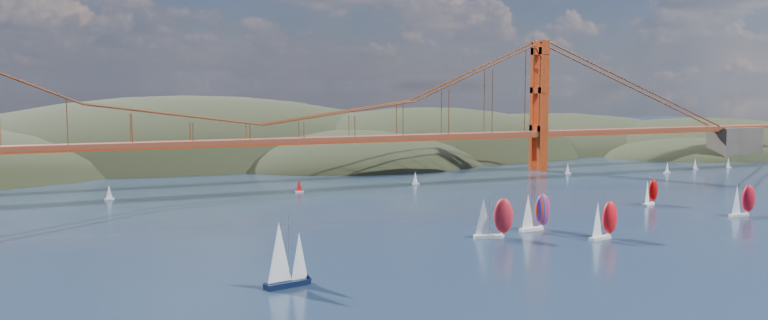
{
  "coord_description": "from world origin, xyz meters",
  "views": [
    {
      "loc": [
        -65.4,
        -86.93,
        35.96
      ],
      "look_at": [
        9.98,
        90.0,
        16.87
      ],
      "focal_mm": 35.0,
      "sensor_mm": 36.0,
      "label": 1
    }
  ],
  "objects_px": {
    "racer_2": "(742,200)",
    "racer_3": "(650,191)",
    "racer_0": "(493,217)",
    "sloop_navy": "(285,255)",
    "racer_1": "(603,219)",
    "racer_rwb": "(535,211)"
  },
  "relations": [
    {
      "from": "racer_2",
      "to": "racer_3",
      "type": "distance_m",
      "value": 26.93
    },
    {
      "from": "racer_0",
      "to": "racer_2",
      "type": "bearing_deg",
      "value": 17.81
    },
    {
      "from": "racer_0",
      "to": "sloop_navy",
      "type": "bearing_deg",
      "value": -139.36
    },
    {
      "from": "sloop_navy",
      "to": "racer_3",
      "type": "relative_size",
      "value": 1.5
    },
    {
      "from": "sloop_navy",
      "to": "racer_1",
      "type": "bearing_deg",
      "value": -5.11
    },
    {
      "from": "racer_1",
      "to": "racer_0",
      "type": "bearing_deg",
      "value": 141.88
    },
    {
      "from": "racer_3",
      "to": "racer_2",
      "type": "bearing_deg",
      "value": -92.48
    },
    {
      "from": "sloop_navy",
      "to": "racer_0",
      "type": "height_order",
      "value": "sloop_navy"
    },
    {
      "from": "sloop_navy",
      "to": "racer_3",
      "type": "bearing_deg",
      "value": 6.87
    },
    {
      "from": "racer_2",
      "to": "racer_rwb",
      "type": "distance_m",
      "value": 64.74
    },
    {
      "from": "racer_3",
      "to": "sloop_navy",
      "type": "bearing_deg",
      "value": 177.23
    },
    {
      "from": "sloop_navy",
      "to": "racer_rwb",
      "type": "bearing_deg",
      "value": 7.25
    },
    {
      "from": "racer_1",
      "to": "racer_2",
      "type": "bearing_deg",
      "value": -2.46
    },
    {
      "from": "racer_0",
      "to": "racer_1",
      "type": "height_order",
      "value": "racer_0"
    },
    {
      "from": "racer_2",
      "to": "racer_rwb",
      "type": "bearing_deg",
      "value": 175.5
    },
    {
      "from": "racer_1",
      "to": "racer_3",
      "type": "bearing_deg",
      "value": 24.6
    },
    {
      "from": "sloop_navy",
      "to": "racer_2",
      "type": "distance_m",
      "value": 137.92
    },
    {
      "from": "racer_2",
      "to": "racer_rwb",
      "type": "height_order",
      "value": "racer_rwb"
    },
    {
      "from": "racer_1",
      "to": "racer_3",
      "type": "xyz_separation_m",
      "value": [
        46.4,
        35.11,
        -0.56
      ]
    },
    {
      "from": "racer_1",
      "to": "racer_2",
      "type": "xyz_separation_m",
      "value": [
        55.86,
        9.9,
        -0.08
      ]
    },
    {
      "from": "racer_rwb",
      "to": "racer_3",
      "type": "bearing_deg",
      "value": 15.35
    },
    {
      "from": "sloop_navy",
      "to": "racer_0",
      "type": "xyz_separation_m",
      "value": [
        57.0,
        22.91,
        -0.77
      ]
    }
  ]
}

